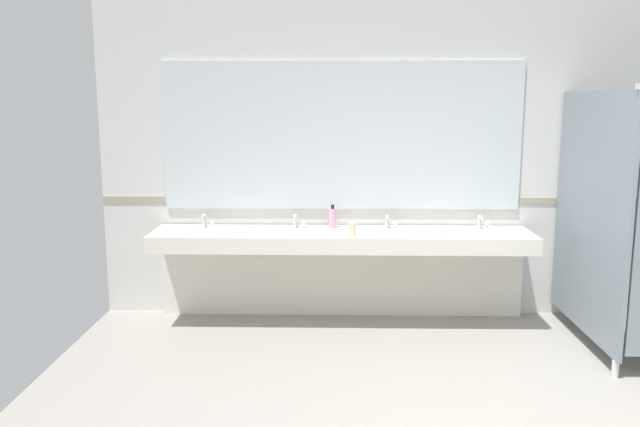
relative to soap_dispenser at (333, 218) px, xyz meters
name	(u,v)px	position (x,y,z in m)	size (l,w,h in m)	color
wall_back	(460,160)	(1.14, 0.20, 0.50)	(6.46, 0.12, 2.82)	silver
wall_back_tile_band	(460,201)	(1.14, 0.13, 0.14)	(6.46, 0.01, 0.06)	#9E937F
vanity_counter	(341,253)	(0.08, -0.09, -0.30)	(3.27, 0.58, 0.94)	silver
mirror_panel	(342,136)	(0.08, 0.12, 0.71)	(3.17, 0.02, 1.30)	silver
soap_dispenser	(333,218)	(0.00, 0.00, 0.00)	(0.07, 0.07, 0.21)	#D899B2
paper_cup	(352,229)	(0.16, -0.32, -0.04)	(0.07, 0.07, 0.10)	beige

